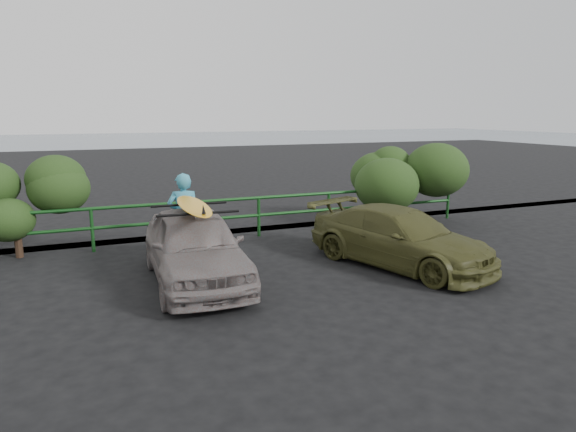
% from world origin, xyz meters
% --- Properties ---
extents(ground, '(80.00, 80.00, 0.00)m').
position_xyz_m(ground, '(0.00, 0.00, 0.00)').
color(ground, black).
extents(ocean, '(200.00, 200.00, 0.00)m').
position_xyz_m(ocean, '(0.00, 60.00, 0.00)').
color(ocean, slate).
rests_on(ocean, ground).
extents(guardrail, '(14.00, 0.08, 1.04)m').
position_xyz_m(guardrail, '(0.00, 5.00, 0.52)').
color(guardrail, '#123F15').
rests_on(guardrail, ground).
extents(shrub_left, '(3.20, 2.40, 2.24)m').
position_xyz_m(shrub_left, '(-4.80, 5.40, 1.12)').
color(shrub_left, '#243D16').
rests_on(shrub_left, ground).
extents(shrub_right, '(3.20, 2.40, 2.34)m').
position_xyz_m(shrub_right, '(5.00, 5.50, 1.17)').
color(shrub_right, '#243D16').
rests_on(shrub_right, ground).
extents(sedan, '(1.79, 4.10, 1.37)m').
position_xyz_m(sedan, '(-1.29, 2.02, 0.69)').
color(sedan, slate).
rests_on(sedan, ground).
extents(olive_vehicle, '(2.95, 4.43, 1.19)m').
position_xyz_m(olive_vehicle, '(2.86, 1.46, 0.60)').
color(olive_vehicle, '#41421D').
rests_on(olive_vehicle, ground).
extents(man, '(0.76, 0.58, 1.88)m').
position_xyz_m(man, '(-1.17, 3.60, 0.94)').
color(man, teal).
rests_on(man, ground).
extents(roof_rack, '(1.49, 1.07, 0.05)m').
position_xyz_m(roof_rack, '(-1.29, 2.02, 1.40)').
color(roof_rack, black).
rests_on(roof_rack, sedan).
extents(surfboard, '(0.60, 2.43, 0.07)m').
position_xyz_m(surfboard, '(-1.29, 2.02, 1.46)').
color(surfboard, orange).
rests_on(surfboard, roof_rack).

